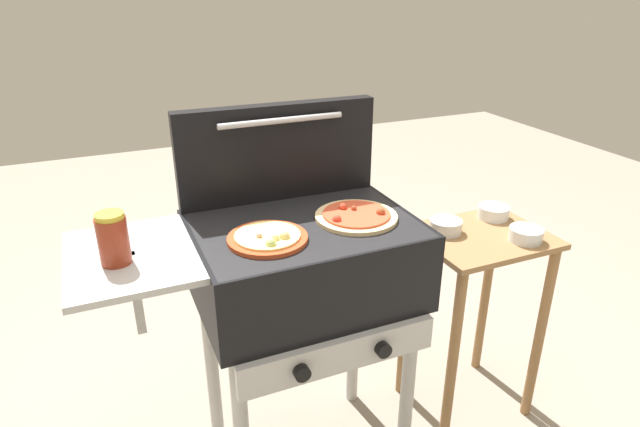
{
  "coord_description": "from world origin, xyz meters",
  "views": [
    {
      "loc": [
        -0.52,
        -1.32,
        1.55
      ],
      "look_at": [
        0.05,
        0.0,
        0.92
      ],
      "focal_mm": 30.59,
      "sensor_mm": 36.0,
      "label": 1
    }
  ],
  "objects_px": {
    "pizza_cheese": "(268,238)",
    "sauce_jar": "(113,239)",
    "topping_bowl_near": "(526,235)",
    "grill": "(301,268)",
    "pizza_pepperoni": "(356,216)",
    "topping_bowl_far": "(446,226)",
    "topping_bowl_middle": "(493,212)",
    "prep_table": "(476,286)"
  },
  "relations": [
    {
      "from": "sauce_jar",
      "to": "topping_bowl_middle",
      "type": "distance_m",
      "value": 1.32
    },
    {
      "from": "grill",
      "to": "sauce_jar",
      "type": "distance_m",
      "value": 0.54
    },
    {
      "from": "prep_table",
      "to": "topping_bowl_near",
      "type": "xyz_separation_m",
      "value": [
        0.1,
        -0.1,
        0.23
      ]
    },
    {
      "from": "topping_bowl_near",
      "to": "topping_bowl_far",
      "type": "xyz_separation_m",
      "value": [
        -0.21,
        0.16,
        -0.0
      ]
    },
    {
      "from": "pizza_pepperoni",
      "to": "topping_bowl_far",
      "type": "relative_size",
      "value": 2.16
    },
    {
      "from": "prep_table",
      "to": "pizza_cheese",
      "type": "bearing_deg",
      "value": -174.91
    },
    {
      "from": "pizza_cheese",
      "to": "prep_table",
      "type": "relative_size",
      "value": 0.3
    },
    {
      "from": "pizza_cheese",
      "to": "topping_bowl_far",
      "type": "distance_m",
      "value": 0.71
    },
    {
      "from": "topping_bowl_middle",
      "to": "pizza_cheese",
      "type": "bearing_deg",
      "value": -169.58
    },
    {
      "from": "sauce_jar",
      "to": "topping_bowl_middle",
      "type": "bearing_deg",
      "value": 5.9
    },
    {
      "from": "prep_table",
      "to": "topping_bowl_far",
      "type": "bearing_deg",
      "value": 148.72
    },
    {
      "from": "sauce_jar",
      "to": "topping_bowl_middle",
      "type": "height_order",
      "value": "sauce_jar"
    },
    {
      "from": "prep_table",
      "to": "sauce_jar",
      "type": "bearing_deg",
      "value": -178.23
    },
    {
      "from": "topping_bowl_near",
      "to": "sauce_jar",
      "type": "bearing_deg",
      "value": 177.33
    },
    {
      "from": "grill",
      "to": "pizza_pepperoni",
      "type": "xyz_separation_m",
      "value": [
        0.16,
        -0.03,
        0.15
      ]
    },
    {
      "from": "pizza_cheese",
      "to": "topping_bowl_near",
      "type": "relative_size",
      "value": 1.96
    },
    {
      "from": "pizza_pepperoni",
      "to": "sauce_jar",
      "type": "relative_size",
      "value": 1.81
    },
    {
      "from": "pizza_pepperoni",
      "to": "sauce_jar",
      "type": "xyz_separation_m",
      "value": [
        -0.66,
        -0.0,
        0.06
      ]
    },
    {
      "from": "sauce_jar",
      "to": "topping_bowl_near",
      "type": "xyz_separation_m",
      "value": [
        1.27,
        -0.06,
        -0.21
      ]
    },
    {
      "from": "pizza_cheese",
      "to": "topping_bowl_near",
      "type": "xyz_separation_m",
      "value": [
        0.89,
        -0.03,
        -0.15
      ]
    },
    {
      "from": "prep_table",
      "to": "topping_bowl_middle",
      "type": "xyz_separation_m",
      "value": [
        0.12,
        0.1,
        0.23
      ]
    },
    {
      "from": "prep_table",
      "to": "topping_bowl_middle",
      "type": "distance_m",
      "value": 0.28
    },
    {
      "from": "prep_table",
      "to": "topping_bowl_near",
      "type": "distance_m",
      "value": 0.27
    },
    {
      "from": "grill",
      "to": "topping_bowl_middle",
      "type": "relative_size",
      "value": 8.53
    },
    {
      "from": "pizza_pepperoni",
      "to": "topping_bowl_middle",
      "type": "height_order",
      "value": "pizza_pepperoni"
    },
    {
      "from": "pizza_pepperoni",
      "to": "topping_bowl_near",
      "type": "distance_m",
      "value": 0.63
    },
    {
      "from": "topping_bowl_far",
      "to": "pizza_pepperoni",
      "type": "bearing_deg",
      "value": -165.91
    },
    {
      "from": "sauce_jar",
      "to": "topping_bowl_far",
      "type": "height_order",
      "value": "sauce_jar"
    },
    {
      "from": "sauce_jar",
      "to": "topping_bowl_far",
      "type": "xyz_separation_m",
      "value": [
        1.07,
        0.1,
        -0.21
      ]
    },
    {
      "from": "topping_bowl_far",
      "to": "topping_bowl_middle",
      "type": "distance_m",
      "value": 0.23
    },
    {
      "from": "topping_bowl_near",
      "to": "topping_bowl_middle",
      "type": "height_order",
      "value": "same"
    },
    {
      "from": "topping_bowl_near",
      "to": "topping_bowl_far",
      "type": "relative_size",
      "value": 0.99
    },
    {
      "from": "grill",
      "to": "pizza_pepperoni",
      "type": "bearing_deg",
      "value": -10.57
    },
    {
      "from": "pizza_pepperoni",
      "to": "topping_bowl_near",
      "type": "bearing_deg",
      "value": -5.7
    },
    {
      "from": "sauce_jar",
      "to": "topping_bowl_near",
      "type": "bearing_deg",
      "value": -2.67
    },
    {
      "from": "grill",
      "to": "topping_bowl_middle",
      "type": "xyz_separation_m",
      "value": [
        0.8,
        0.1,
        0.0
      ]
    },
    {
      "from": "topping_bowl_far",
      "to": "sauce_jar",
      "type": "bearing_deg",
      "value": -174.52
    },
    {
      "from": "topping_bowl_near",
      "to": "topping_bowl_middle",
      "type": "bearing_deg",
      "value": 82.65
    },
    {
      "from": "pizza_cheese",
      "to": "sauce_jar",
      "type": "distance_m",
      "value": 0.39
    },
    {
      "from": "grill",
      "to": "pizza_cheese",
      "type": "relative_size",
      "value": 4.42
    },
    {
      "from": "grill",
      "to": "topping_bowl_middle",
      "type": "height_order",
      "value": "grill"
    },
    {
      "from": "sauce_jar",
      "to": "prep_table",
      "type": "xyz_separation_m",
      "value": [
        1.17,
        0.04,
        -0.44
      ]
    }
  ]
}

